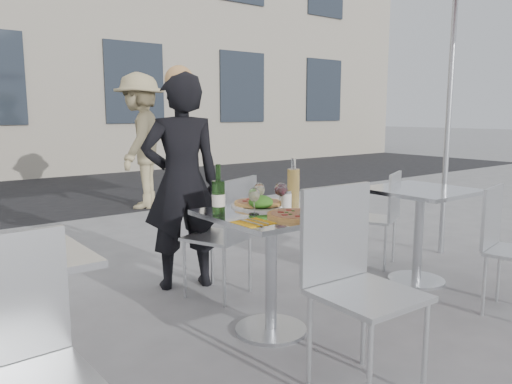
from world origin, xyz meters
TOP-DOWN VIEW (x-y plane):
  - ground at (0.00, 0.00)m, footprint 80.00×80.00m
  - street_asphalt at (0.00, 6.50)m, footprint 24.00×5.00m
  - main_table at (0.00, 0.00)m, footprint 0.72×0.72m
  - side_table_right at (1.50, 0.00)m, footprint 0.72×0.72m
  - chair_far at (0.12, 0.63)m, footprint 0.53×0.53m
  - chair_near at (-0.07, -0.69)m, footprint 0.46×0.47m
  - side_chair_lnear at (-1.53, -0.56)m, footprint 0.44×0.45m
  - side_chair_rfar at (1.61, 0.45)m, footprint 0.50×0.51m
  - side_chair_rnear at (1.44, -0.71)m, footprint 0.45×0.46m
  - woman_diner at (-0.01, 1.05)m, footprint 0.68×0.55m
  - pedestrian_b at (1.16, 4.29)m, footprint 1.30×1.38m
  - pizza_near at (0.02, -0.19)m, footprint 0.34×0.34m
  - pizza_far at (0.05, 0.19)m, footprint 0.34×0.34m
  - salad_plate at (-0.00, 0.10)m, footprint 0.22×0.22m
  - wine_bottle at (-0.31, 0.10)m, footprint 0.07×0.08m
  - carafe at (0.31, 0.15)m, footprint 0.08×0.08m
  - sugar_shaker at (0.15, 0.04)m, footprint 0.06×0.06m
  - wineglass_white_a at (-0.12, 0.01)m, footprint 0.07×0.07m
  - wineglass_white_b at (0.02, 0.14)m, footprint 0.07×0.07m
  - wineglass_red_a at (0.12, 0.05)m, footprint 0.07×0.07m
  - wineglass_red_b at (0.13, 0.08)m, footprint 0.07×0.07m
  - napkin_left at (-0.27, -0.17)m, footprint 0.18×0.20m
  - napkin_right at (0.25, -0.21)m, footprint 0.22×0.22m

SIDE VIEW (x-z plane):
  - ground at x=0.00m, z-range 0.00..0.00m
  - street_asphalt at x=0.00m, z-range 0.00..0.00m
  - side_chair_rfar at x=1.61m, z-range 0.08..0.90m
  - side_chair_rnear at x=1.44m, z-range 0.08..0.92m
  - chair_far at x=0.12m, z-range 0.08..0.96m
  - main_table at x=0.00m, z-range 0.16..0.91m
  - side_table_right at x=1.50m, z-range 0.16..0.91m
  - side_chair_lnear at x=-1.53m, z-range 0.09..1.02m
  - chair_near at x=-0.07m, z-range 0.09..1.07m
  - napkin_left at x=-0.27m, z-range 0.75..0.76m
  - napkin_right at x=0.25m, z-range 0.75..0.76m
  - pizza_near at x=0.02m, z-range 0.75..0.77m
  - pizza_far at x=0.05m, z-range 0.75..0.78m
  - salad_plate at x=0.00m, z-range 0.74..0.83m
  - sugar_shaker at x=0.15m, z-range 0.75..0.86m
  - woman_diner at x=-0.01m, z-range 0.00..1.62m
  - wineglass_white_a at x=-0.12m, z-range 0.78..0.94m
  - wineglass_white_b at x=0.02m, z-range 0.78..0.94m
  - wineglass_red_a at x=0.12m, z-range 0.78..0.94m
  - wineglass_red_b at x=0.13m, z-range 0.78..0.94m
  - wine_bottle at x=-0.31m, z-range 0.72..1.01m
  - carafe at x=0.31m, z-range 0.72..1.01m
  - pedestrian_b at x=1.16m, z-range 0.00..1.88m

